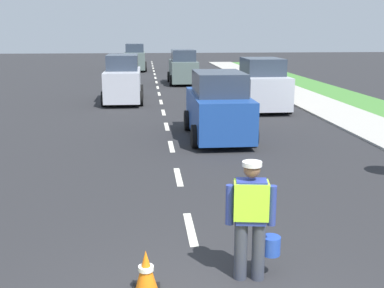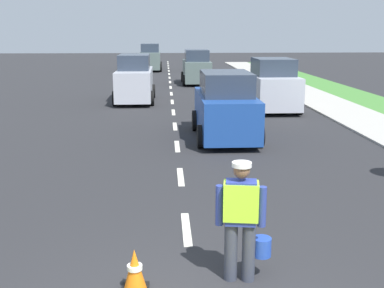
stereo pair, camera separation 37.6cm
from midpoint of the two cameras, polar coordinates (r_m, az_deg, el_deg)
name	(u,v)px [view 1 (the left image)]	position (r m, az deg, el deg)	size (l,w,h in m)	color
ground_plane	(159,93)	(26.11, -4.40, 6.08)	(96.00, 96.00, 0.00)	#28282B
sidewalk_right	(384,133)	(17.10, 21.41, 1.29)	(2.40, 72.00, 0.14)	#B2ADA3
lane_center_line	(157,85)	(30.28, -4.58, 7.10)	(0.14, 46.40, 0.01)	silver
road_worker	(252,215)	(6.44, 5.57, -8.46)	(0.77, 0.36, 1.67)	#383D4C
traffic_cone_near	(146,272)	(6.42, -7.26, -14.94)	(0.36, 0.36, 0.58)	black
car_outgoing_ahead	(218,108)	(14.98, 2.44, 4.38)	(1.92, 4.10, 2.09)	#1E4799
car_parked_far	(261,86)	(20.66, 7.77, 6.91)	(2.01, 3.81, 2.20)	silver
car_outgoing_far	(183,68)	(30.64, -1.43, 9.09)	(1.89, 3.99, 2.16)	slate
car_oncoming_third	(135,58)	(41.21, -7.10, 10.17)	(1.94, 4.32, 2.26)	slate
car_oncoming_second	(123,80)	(22.99, -8.73, 7.57)	(1.86, 4.25, 2.23)	silver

